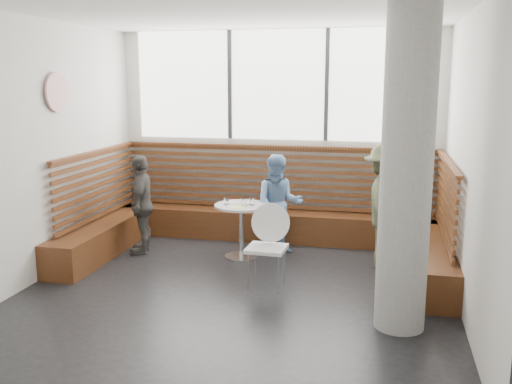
% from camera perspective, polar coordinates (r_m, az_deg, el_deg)
% --- Properties ---
extents(room, '(5.00, 5.00, 3.20)m').
position_cam_1_polar(room, '(6.47, -1.96, 3.56)').
color(room, silver).
rests_on(room, ground).
extents(booth, '(5.00, 2.50, 1.44)m').
position_cam_1_polar(booth, '(8.39, 1.18, -2.97)').
color(booth, '#472511').
rests_on(booth, ground).
extents(concrete_column, '(0.50, 0.50, 3.20)m').
position_cam_1_polar(concrete_column, '(5.66, 14.82, 2.08)').
color(concrete_column, gray).
rests_on(concrete_column, ground).
extents(wall_art, '(0.03, 0.50, 0.50)m').
position_cam_1_polar(wall_art, '(7.77, -19.29, 9.39)').
color(wall_art, white).
rests_on(wall_art, room).
extents(cafe_table, '(0.74, 0.74, 0.76)m').
position_cam_1_polar(cafe_table, '(7.93, -1.50, -2.79)').
color(cafe_table, silver).
rests_on(cafe_table, ground).
extents(cafe_chair, '(0.48, 0.47, 0.99)m').
position_cam_1_polar(cafe_chair, '(6.85, 1.20, -4.70)').
color(cafe_chair, white).
rests_on(cafe_chair, ground).
extents(adult_man, '(0.64, 1.09, 1.67)m').
position_cam_1_polar(adult_man, '(7.71, 12.91, -1.28)').
color(adult_man, '#505A3C').
rests_on(adult_man, ground).
extents(child_back, '(0.79, 0.67, 1.42)m').
position_cam_1_polar(child_back, '(8.14, 2.28, -1.22)').
color(child_back, '#6F93C0').
rests_on(child_back, ground).
extents(child_left, '(0.53, 0.89, 1.42)m').
position_cam_1_polar(child_left, '(8.30, -11.36, -1.20)').
color(child_left, '#494642').
rests_on(child_left, ground).
extents(plate_near, '(0.19, 0.19, 0.01)m').
position_cam_1_polar(plate_near, '(7.98, -2.25, -1.06)').
color(plate_near, white).
rests_on(plate_near, cafe_table).
extents(plate_far, '(0.19, 0.19, 0.01)m').
position_cam_1_polar(plate_far, '(7.96, -0.80, -1.09)').
color(plate_far, white).
rests_on(plate_far, cafe_table).
extents(glass_left, '(0.06, 0.06, 0.10)m').
position_cam_1_polar(glass_left, '(7.88, -3.00, -0.90)').
color(glass_left, white).
rests_on(glass_left, cafe_table).
extents(glass_mid, '(0.08, 0.08, 0.12)m').
position_cam_1_polar(glass_mid, '(7.77, -1.18, -1.00)').
color(glass_mid, white).
rests_on(glass_mid, cafe_table).
extents(glass_right, '(0.07, 0.07, 0.11)m').
position_cam_1_polar(glass_right, '(7.83, -0.42, -0.94)').
color(glass_right, white).
rests_on(glass_right, cafe_table).
extents(menu_card, '(0.21, 0.15, 0.00)m').
position_cam_1_polar(menu_card, '(7.69, -1.79, -1.56)').
color(menu_card, '#A5C64C').
rests_on(menu_card, cafe_table).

